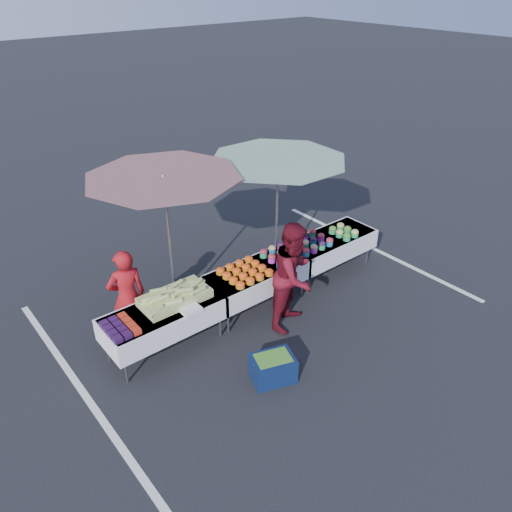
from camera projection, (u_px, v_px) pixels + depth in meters
ground at (256, 305)px, 8.79m from camera, size 80.00×80.00×0.00m
stripe_left at (81, 389)px, 7.05m from camera, size 0.10×5.00×0.00m
stripe_right at (373, 248)px, 10.54m from camera, size 0.10×5.00×0.00m
table_left at (164, 318)px, 7.52m from camera, size 1.86×0.81×0.75m
table_center at (256, 277)px, 8.50m from camera, size 1.86×0.81×0.75m
table_right at (329, 245)px, 9.48m from camera, size 1.86×0.81×0.75m
berry_punnets at (120, 328)px, 6.99m from camera, size 0.40×0.54×0.08m
corn_pile at (175, 297)px, 7.55m from camera, size 1.16×0.57×0.26m
plastic_bags at (190, 309)px, 7.38m from camera, size 0.30×0.25×0.05m
carrot_bowls at (245, 271)px, 8.25m from camera, size 0.75×0.69×0.11m
potato_cups at (297, 247)px, 8.89m from camera, size 1.34×0.58×0.16m
bean_baskets at (344, 231)px, 9.43m from camera, size 0.36×0.50×0.15m
vendor at (127, 297)px, 7.62m from camera, size 0.64×0.48×1.60m
customer at (294, 276)px, 7.93m from camera, size 1.09×0.98×1.83m
umbrella_left at (164, 189)px, 7.57m from camera, size 2.44×2.44×2.48m
umbrella_right at (278, 171)px, 8.39m from camera, size 3.04×3.04×2.42m
storage_bin at (273, 368)px, 7.13m from camera, size 0.72×0.61×0.40m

